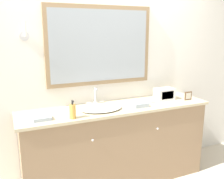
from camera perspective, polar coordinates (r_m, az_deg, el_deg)
wall_back at (r=2.94m, az=-1.23°, el=4.43°), size 8.00×0.18×2.55m
vanity_counter at (r=2.93m, az=1.09°, el=-12.51°), size 2.15×0.53×0.92m
sink_basin at (r=2.67m, az=-2.58°, el=-4.13°), size 0.45×0.38×0.20m
soap_bottle at (r=2.41m, az=-8.98°, el=-4.91°), size 0.06×0.06×0.18m
appliance_box at (r=3.10m, az=11.89°, el=-1.00°), size 0.23×0.14×0.14m
picture_frame at (r=3.15m, az=17.01°, el=-1.40°), size 0.10×0.01×0.10m
hand_towel_near_sink at (r=2.78m, az=6.32°, el=-3.39°), size 0.17×0.14×0.05m
hand_towel_far_corner at (r=2.45m, az=-15.69°, el=-6.33°), size 0.17×0.12×0.03m
metal_tray at (r=2.98m, az=8.47°, el=-2.71°), size 0.15×0.10×0.01m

